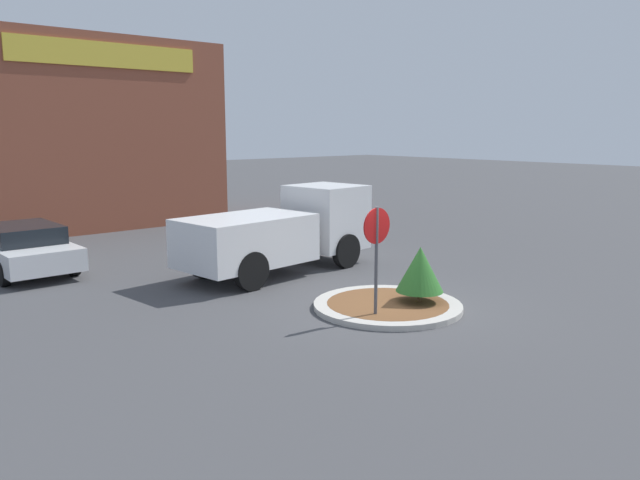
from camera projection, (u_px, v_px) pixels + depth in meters
name	position (u px, v px, depth m)	size (l,w,h in m)	color
ground_plane	(387.00, 308.00, 13.78)	(120.00, 120.00, 0.00)	#474749
traffic_island	(387.00, 306.00, 13.77)	(3.28, 3.28, 0.13)	#BCB7AD
stop_sign	(377.00, 242.00, 12.70)	(0.74, 0.07, 2.36)	#4C4C51
island_shrub	(420.00, 269.00, 13.75)	(1.05, 1.05, 1.24)	brown
utility_truck	(283.00, 231.00, 17.15)	(5.89, 2.59, 2.29)	white
storefront_building	(82.00, 134.00, 25.69)	(10.15, 6.07, 7.43)	brown
parked_sedan_white	(22.00, 247.00, 17.23)	(1.97, 4.68, 1.34)	silver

